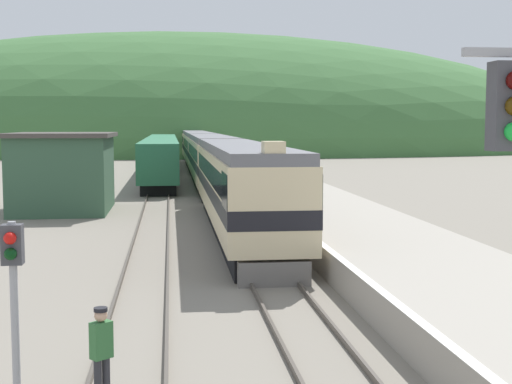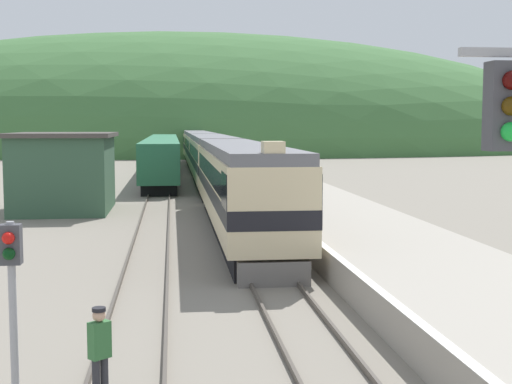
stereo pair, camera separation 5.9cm
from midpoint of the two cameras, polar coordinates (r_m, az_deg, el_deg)
The scene contains 12 objects.
track_main at distance 76.78m, azimuth -4.57°, elevation 1.84°, with size 1.52×180.00×0.16m.
track_siding at distance 76.73m, azimuth -7.52°, elevation 1.81°, with size 1.51×180.00×0.16m.
platform at distance 57.24m, azimuth 0.67°, elevation 1.03°, with size 5.44×140.00×0.98m.
distant_hills at distance 134.16m, azimuth -5.57°, elevation 3.34°, with size 158.80×71.46×42.94m.
station_shed at distance 41.51m, azimuth -15.20°, elevation 1.57°, with size 5.60×7.31×4.42m.
express_train_lead_car at distance 31.70m, azimuth -1.30°, elevation 0.57°, with size 2.90×21.68×4.39m.
carriage_second at distance 54.70m, azimuth -3.66°, elevation 2.61°, with size 2.89×22.31×4.03m.
carriage_third at distance 77.85m, azimuth -4.62°, elevation 3.45°, with size 2.89×22.31×4.03m.
carriage_fourth at distance 101.02m, azimuth -5.14°, elevation 3.90°, with size 2.89×22.31×4.03m.
siding_train at distance 70.26m, azimuth -7.59°, elevation 2.92°, with size 2.90×45.08×3.59m.
signal_post_siding at distance 13.31m, azimuth -18.99°, elevation -6.06°, with size 0.36×0.42×3.21m.
track_worker at distance 12.98m, azimuth -12.39°, elevation -12.22°, with size 0.42×0.40×1.74m.
Camera 1 is at (-3.10, -6.57, 4.91)m, focal length 50.00 mm.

